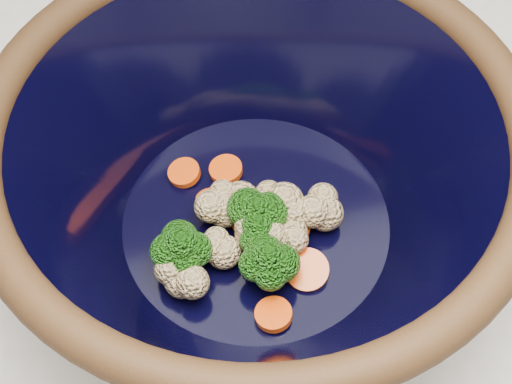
# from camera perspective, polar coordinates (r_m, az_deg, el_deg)

# --- Properties ---
(mixing_bowl) EXTENTS (0.41, 0.41, 0.16)m
(mixing_bowl) POSITION_cam_1_polar(r_m,az_deg,el_deg) (0.50, 0.00, 1.02)
(mixing_bowl) COLOR black
(mixing_bowl) RESTS_ON counter
(vegetable_pile) EXTENTS (0.14, 0.16, 0.05)m
(vegetable_pile) POSITION_cam_1_polar(r_m,az_deg,el_deg) (0.51, -0.34, -2.87)
(vegetable_pile) COLOR #608442
(vegetable_pile) RESTS_ON mixing_bowl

